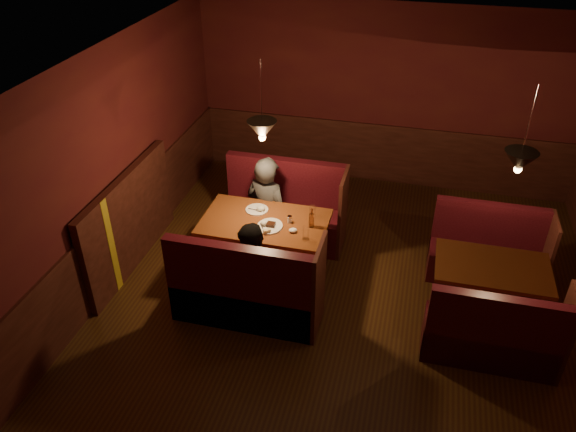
% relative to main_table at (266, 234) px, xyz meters
% --- Properties ---
extents(room, '(6.02, 7.02, 2.92)m').
position_rel_main_table_xyz_m(room, '(0.85, -0.53, 0.41)').
color(room, '#402110').
rests_on(room, ground).
extents(main_table, '(1.56, 0.95, 1.09)m').
position_rel_main_table_xyz_m(main_table, '(0.00, 0.00, 0.00)').
color(main_table, '#5B2A10').
rests_on(main_table, ground).
extents(main_bench_far, '(1.71, 0.61, 1.17)m').
position_rel_main_table_xyz_m(main_bench_far, '(0.02, 0.88, -0.27)').
color(main_bench_far, '#38080D').
rests_on(main_bench_far, ground).
extents(main_bench_near, '(1.71, 0.61, 1.17)m').
position_rel_main_table_xyz_m(main_bench_near, '(0.02, -0.88, -0.27)').
color(main_bench_near, '#38080D').
rests_on(main_bench_near, ground).
extents(second_table, '(1.28, 0.82, 0.72)m').
position_rel_main_table_xyz_m(second_table, '(2.71, -0.10, -0.11)').
color(second_table, '#5B2A10').
rests_on(second_table, ground).
extents(second_bench_far, '(1.41, 0.53, 1.01)m').
position_rel_main_table_xyz_m(second_bench_far, '(2.74, 0.67, -0.32)').
color(second_bench_far, '#38080D').
rests_on(second_bench_far, ground).
extents(second_bench_near, '(1.41, 0.53, 1.01)m').
position_rel_main_table_xyz_m(second_bench_near, '(2.74, -0.86, -0.32)').
color(second_bench_near, '#38080D').
rests_on(second_bench_near, ground).
extents(diner_a, '(0.74, 0.60, 1.76)m').
position_rel_main_table_xyz_m(diner_a, '(-0.14, 0.57, 0.23)').
color(diner_a, '#333333').
rests_on(diner_a, ground).
extents(diner_b, '(0.76, 0.61, 1.47)m').
position_rel_main_table_xyz_m(diner_b, '(0.03, -0.59, 0.09)').
color(diner_b, black).
rests_on(diner_b, ground).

